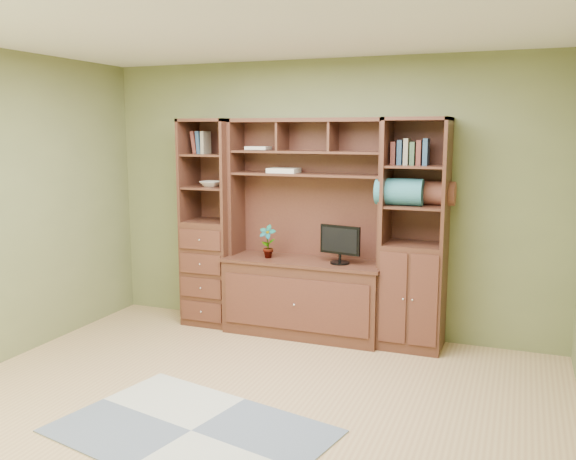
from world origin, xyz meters
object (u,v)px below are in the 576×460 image
at_px(left_tower, 211,223).
at_px(right_tower, 415,235).
at_px(monitor, 340,237).
at_px(center_hutch, 304,229).

relative_size(left_tower, right_tower, 1.00).
bearing_deg(right_tower, left_tower, 180.00).
bearing_deg(monitor, left_tower, -171.18).
bearing_deg(center_hutch, monitor, -5.47).
distance_m(right_tower, monitor, 0.67).
xyz_separation_m(left_tower, monitor, (1.37, -0.07, -0.05)).
bearing_deg(monitor, center_hutch, -173.51).
relative_size(right_tower, monitor, 4.20).
distance_m(center_hutch, right_tower, 1.03).
relative_size(center_hutch, monitor, 4.20).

